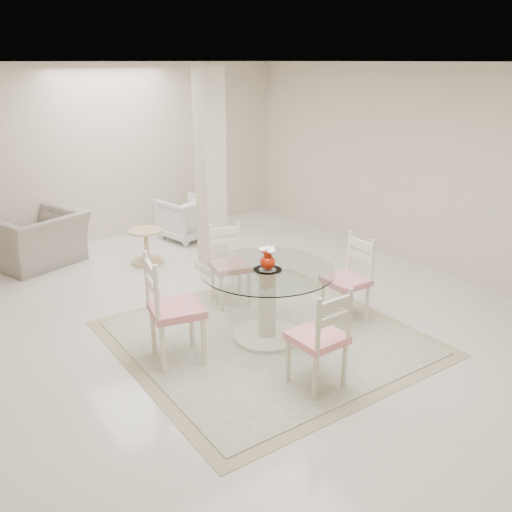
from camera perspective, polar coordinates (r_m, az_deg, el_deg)
ground at (r=6.21m, az=-2.38°, el=-6.01°), size 7.00×7.00×0.00m
room_shell at (r=5.66m, az=-2.65°, el=11.15°), size 6.02×7.02×2.71m
column at (r=7.09m, az=-4.80°, el=8.75°), size 0.30×0.30×2.70m
area_rug at (r=5.67m, az=1.16°, el=-8.60°), size 2.85×2.85×0.02m
dining_table at (r=5.50m, az=1.19°, el=-5.07°), size 1.34×1.34×0.77m
red_vase at (r=5.31m, az=1.24°, el=-0.23°), size 0.18×0.17×0.23m
dining_chair_east at (r=5.94m, az=9.96°, el=-1.77°), size 0.43×0.43×1.05m
dining_chair_north at (r=6.30m, az=-2.93°, el=-0.28°), size 0.50×0.50×1.03m
dining_chair_west at (r=5.07m, az=-9.26°, el=-4.78°), size 0.56×0.56×1.18m
dining_chair_south at (r=4.64m, az=7.07°, el=-7.97°), size 0.43×0.43×1.05m
recliner_taupe at (r=8.12m, az=-21.97°, el=1.65°), size 1.42×1.33×0.74m
armchair_white at (r=8.74m, az=-7.29°, el=3.96°), size 0.85×0.87×0.67m
side_table at (r=7.78m, az=-11.44°, el=0.86°), size 0.47×0.47×0.49m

